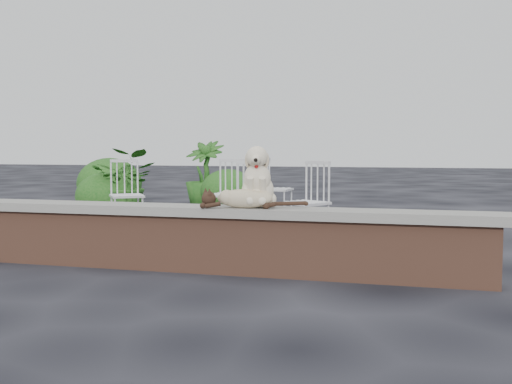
% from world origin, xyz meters
% --- Properties ---
extents(ground, '(60.00, 60.00, 0.00)m').
position_xyz_m(ground, '(0.00, 0.00, 0.00)').
color(ground, black).
rests_on(ground, ground).
extents(brick_wall, '(6.00, 0.30, 0.50)m').
position_xyz_m(brick_wall, '(0.00, 0.00, 0.25)').
color(brick_wall, brown).
rests_on(brick_wall, ground).
extents(capstone, '(6.20, 0.40, 0.08)m').
position_xyz_m(capstone, '(0.00, 0.00, 0.54)').
color(capstone, slate).
rests_on(capstone, brick_wall).
extents(dog, '(0.44, 0.53, 0.54)m').
position_xyz_m(dog, '(1.01, 0.08, 0.85)').
color(dog, beige).
rests_on(dog, capstone).
extents(cat, '(1.11, 0.47, 0.18)m').
position_xyz_m(cat, '(0.93, -0.07, 0.67)').
color(cat, tan).
rests_on(cat, capstone).
extents(chair_b, '(0.64, 0.64, 0.94)m').
position_xyz_m(chair_b, '(-0.18, 2.81, 0.47)').
color(chair_b, silver).
rests_on(chair_b, ground).
extents(chair_d, '(0.77, 0.77, 0.94)m').
position_xyz_m(chair_d, '(1.10, 1.94, 0.47)').
color(chair_d, silver).
rests_on(chair_d, ground).
extents(chair_e, '(0.61, 0.61, 0.94)m').
position_xyz_m(chair_e, '(0.22, 4.11, 0.47)').
color(chair_e, silver).
rests_on(chair_e, ground).
extents(chair_a, '(0.78, 0.78, 0.94)m').
position_xyz_m(chair_a, '(-1.44, 2.35, 0.47)').
color(chair_a, silver).
rests_on(chair_a, ground).
extents(chair_c, '(0.59, 0.59, 0.94)m').
position_xyz_m(chair_c, '(0.42, 2.15, 0.47)').
color(chair_c, silver).
rests_on(chair_c, ground).
extents(potted_plant_a, '(1.12, 1.02, 1.09)m').
position_xyz_m(potted_plant_a, '(-2.04, 3.51, 0.54)').
color(potted_plant_a, '#164E16').
rests_on(potted_plant_a, ground).
extents(potted_plant_b, '(0.78, 0.78, 1.23)m').
position_xyz_m(potted_plant_b, '(-1.33, 5.11, 0.61)').
color(potted_plant_b, '#164E16').
rests_on(potted_plant_b, ground).
extents(shrubbery, '(3.47, 2.57, 0.96)m').
position_xyz_m(shrubbery, '(-2.41, 4.67, 0.39)').
color(shrubbery, '#164E16').
rests_on(shrubbery, ground).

